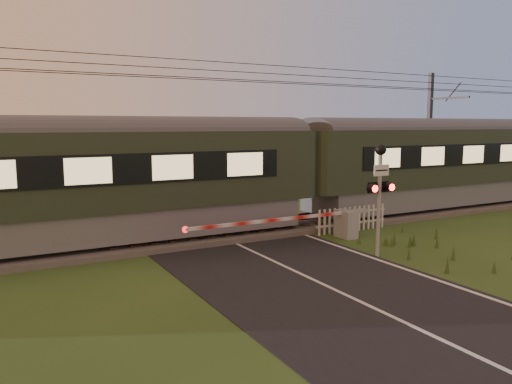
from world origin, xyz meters
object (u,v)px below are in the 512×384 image
boom_gate (338,223)px  catenary_mast (430,135)px  train (300,169)px  crossing_signal (380,180)px  picket_fence (352,219)px

boom_gate → catenary_mast: size_ratio=1.06×
boom_gate → catenary_mast: catenary_mast is taller
train → crossing_signal: (-0.54, -5.04, 0.09)m
picket_fence → crossing_signal: bearing=-117.0°
catenary_mast → crossing_signal: bearing=-144.0°
train → boom_gate: train is taller
crossing_signal → catenary_mast: 12.42m
train → boom_gate: bearing=-93.5°
boom_gate → picket_fence: size_ratio=2.18×
crossing_signal → train: bearing=83.9°
train → boom_gate: size_ratio=6.02×
boom_gate → crossing_signal: crossing_signal is taller
boom_gate → crossing_signal: (-0.38, -2.43, 1.77)m
train → catenary_mast: 9.80m
train → picket_fence: 2.80m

